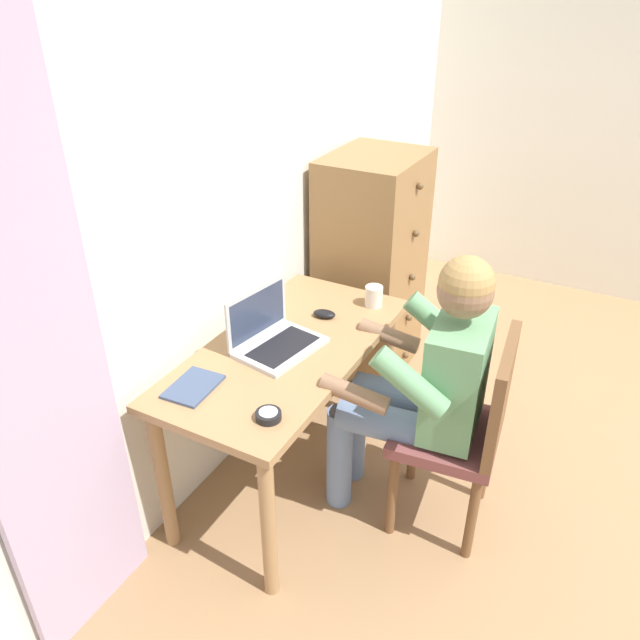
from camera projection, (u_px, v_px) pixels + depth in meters
name	position (u px, v px, depth m)	size (l,w,h in m)	color
wall_back	(266.00, 176.00, 2.74)	(4.80, 0.05, 2.50)	silver
curtain_panel	(33.00, 360.00, 1.76)	(0.48, 0.03, 2.18)	#B29EBC
desk	(287.00, 368.00, 2.56)	(1.21, 0.60, 0.72)	#9E754C
dresser	(371.00, 268.00, 3.38)	(0.58, 0.48, 1.24)	olive
chair	(466.00, 426.00, 2.41)	(0.46, 0.44, 0.90)	brown
person_seated	(424.00, 377.00, 2.38)	(0.57, 0.61, 1.21)	#6B84AD
laptop	(273.00, 335.00, 2.48)	(0.38, 0.30, 0.24)	#B7BABF
computer_mouse	(324.00, 314.00, 2.71)	(0.06, 0.10, 0.03)	black
desk_clock	(268.00, 415.00, 2.10)	(0.09, 0.09, 0.03)	black
notebook_pad	(193.00, 387.00, 2.26)	(0.21, 0.15, 0.01)	#3D4C6B
coffee_mug	(374.00, 296.00, 2.79)	(0.12, 0.08, 0.09)	silver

